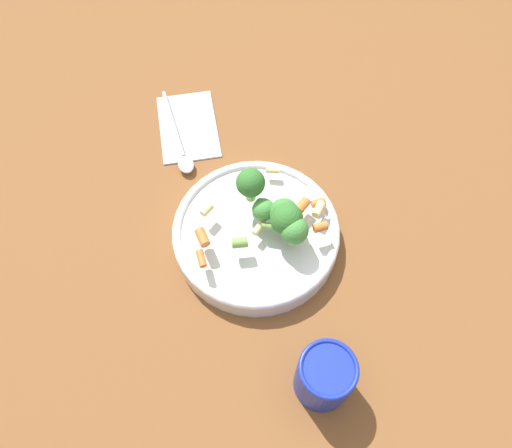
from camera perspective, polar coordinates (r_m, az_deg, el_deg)
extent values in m
plane|color=brown|center=(0.77, 0.00, -1.77)|extent=(3.00, 3.00, 0.00)
cylinder|color=silver|center=(0.75, 0.00, -1.23)|extent=(0.25, 0.25, 0.03)
torus|color=silver|center=(0.74, 0.00, -0.67)|extent=(0.25, 0.25, 0.01)
cylinder|color=#8CB766|center=(0.73, 3.09, 0.20)|extent=(0.01, 0.01, 0.02)
sphere|color=#3D8438|center=(0.71, 3.19, 1.25)|extent=(0.04, 0.04, 0.04)
cylinder|color=#8CB766|center=(0.73, 0.82, 0.83)|extent=(0.01, 0.01, 0.01)
sphere|color=#479342|center=(0.71, 0.85, 1.67)|extent=(0.03, 0.03, 0.03)
cylinder|color=#8CB766|center=(0.72, 3.52, -0.26)|extent=(0.01, 0.01, 0.01)
sphere|color=#479342|center=(0.71, 3.60, 0.43)|extent=(0.03, 0.03, 0.03)
cylinder|color=#8CB766|center=(0.71, 4.25, -1.74)|extent=(0.01, 0.01, 0.02)
sphere|color=#479342|center=(0.69, 4.40, -0.71)|extent=(0.04, 0.04, 0.04)
cylinder|color=#8CB766|center=(0.72, 3.40, -0.52)|extent=(0.02, 0.02, 0.01)
sphere|color=#33722D|center=(0.69, 3.52, 0.57)|extent=(0.05, 0.05, 0.05)
cylinder|color=#8CB766|center=(0.73, -0.60, 3.47)|extent=(0.01, 0.01, 0.02)
sphere|color=#33722D|center=(0.71, -0.63, 4.74)|extent=(0.04, 0.04, 0.04)
cylinder|color=orange|center=(0.69, -6.27, -3.95)|extent=(0.03, 0.01, 0.01)
cylinder|color=orange|center=(0.70, -6.23, -1.30)|extent=(0.03, 0.02, 0.01)
cylinder|color=#729E4C|center=(0.71, 0.68, 1.70)|extent=(0.03, 0.02, 0.01)
cylinder|color=beige|center=(0.73, 7.20, 1.68)|extent=(0.03, 0.03, 0.01)
cylinder|color=orange|center=(0.75, 7.17, 2.35)|extent=(0.01, 0.02, 0.01)
cylinder|color=beige|center=(0.72, 0.54, -0.37)|extent=(0.02, 0.02, 0.01)
cylinder|color=orange|center=(0.74, 5.24, 2.30)|extent=(0.02, 0.03, 0.01)
cylinder|color=beige|center=(0.73, -5.65, 1.62)|extent=(0.02, 0.02, 0.01)
cylinder|color=orange|center=(0.71, 7.36, -0.34)|extent=(0.01, 0.02, 0.01)
cylinder|color=#729E4C|center=(0.71, 1.72, -0.31)|extent=(0.02, 0.03, 0.01)
cylinder|color=#729E4C|center=(0.70, -1.86, -2.15)|extent=(0.02, 0.03, 0.01)
cylinder|color=beige|center=(0.77, 1.88, 6.16)|extent=(0.02, 0.02, 0.01)
cylinder|color=#192DAD|center=(0.66, 7.42, -17.06)|extent=(0.07, 0.07, 0.09)
torus|color=#192DAD|center=(0.62, 7.89, -16.21)|extent=(0.07, 0.07, 0.01)
cube|color=#B2BCC6|center=(0.90, -7.78, 11.06)|extent=(0.17, 0.13, 0.01)
cylinder|color=silver|center=(0.89, -9.45, 11.31)|extent=(0.15, 0.02, 0.01)
ellipsoid|color=silver|center=(0.84, -8.01, 6.76)|extent=(0.04, 0.03, 0.01)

